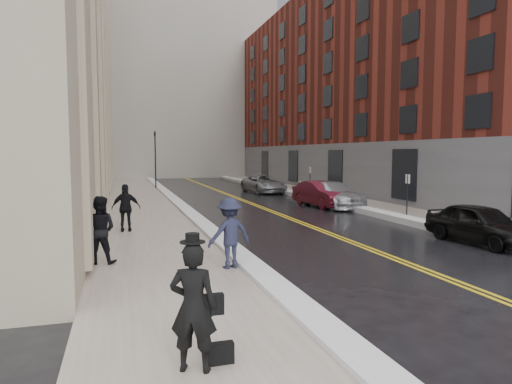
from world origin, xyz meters
TOP-DOWN VIEW (x-y plane):
  - ground at (0.00, 0.00)m, footprint 160.00×160.00m
  - sidewalk_left at (-4.50, 16.00)m, footprint 4.00×64.00m
  - sidewalk_right at (9.00, 16.00)m, footprint 3.00×64.00m
  - lane_stripe_a at (2.38, 16.00)m, footprint 0.12×64.00m
  - lane_stripe_b at (2.62, 16.00)m, footprint 0.12×64.00m
  - snow_ridge_left at (-2.20, 16.00)m, footprint 0.70×60.80m
  - snow_ridge_right at (7.15, 16.00)m, footprint 0.85×60.80m
  - building_right at (17.50, 23.00)m, footprint 14.00×50.00m
  - tower_far_right at (14.00, 66.00)m, footprint 22.00×18.00m
  - traffic_signal at (-2.60, 30.00)m, footprint 0.18×0.15m
  - parking_sign_near at (7.90, 8.00)m, footprint 0.06×0.35m
  - parking_sign_far at (7.90, 20.00)m, footprint 0.06×0.35m
  - car_black at (6.80, 2.04)m, footprint 1.99×4.36m
  - car_maroon at (6.09, 14.02)m, footprint 2.16×4.88m
  - car_silver_near at (6.62, 13.73)m, footprint 2.61×5.52m
  - car_silver_far at (5.68, 24.35)m, footprint 2.89×5.43m
  - pedestrian_main at (-4.65, -4.94)m, footprint 0.80×0.67m
  - pedestrian_a at (-6.20, 2.21)m, footprint 1.10×0.97m
  - pedestrian_b at (-2.80, 0.66)m, footprint 1.37×0.99m
  - pedestrian_c at (-5.42, 7.43)m, footprint 1.14×0.53m

SIDE VIEW (x-z plane):
  - ground at x=0.00m, z-range 0.00..0.00m
  - lane_stripe_a at x=2.38m, z-range 0.00..0.01m
  - lane_stripe_b at x=2.62m, z-range 0.00..0.01m
  - sidewalk_left at x=-4.50m, z-range 0.00..0.15m
  - sidewalk_right at x=9.00m, z-range 0.00..0.15m
  - snow_ridge_left at x=-2.20m, z-range 0.00..0.26m
  - snow_ridge_right at x=7.15m, z-range 0.00..0.30m
  - car_black at x=6.80m, z-range 0.00..1.45m
  - car_silver_far at x=5.68m, z-range 0.00..1.45m
  - car_silver_near at x=6.62m, z-range 0.00..1.56m
  - car_maroon at x=6.09m, z-range 0.00..1.56m
  - pedestrian_main at x=-4.65m, z-range 0.15..2.02m
  - pedestrian_c at x=-5.42m, z-range 0.15..2.04m
  - pedestrian_b at x=-2.80m, z-range 0.15..2.06m
  - pedestrian_a at x=-6.20m, z-range 0.15..2.07m
  - parking_sign_near at x=7.90m, z-range 0.24..2.47m
  - parking_sign_far at x=7.90m, z-range 0.24..2.47m
  - traffic_signal at x=-2.60m, z-range 0.48..5.68m
  - building_right at x=17.50m, z-range 0.00..18.00m
  - tower_far_right at x=14.00m, z-range 0.00..44.00m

